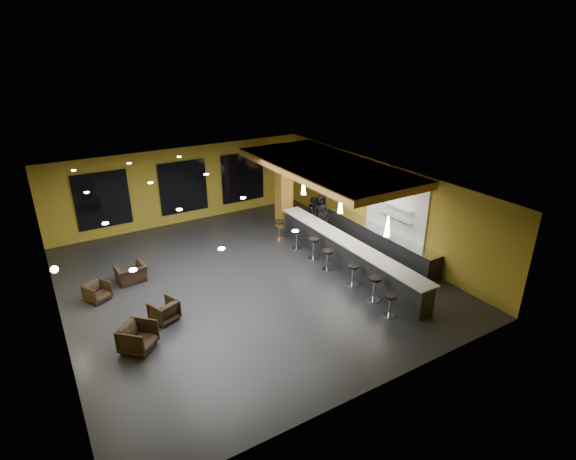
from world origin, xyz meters
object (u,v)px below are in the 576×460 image
staff_c (321,212)px  column (284,190)px  prep_counter (378,240)px  bar_stool_5 (297,237)px  pendant_2 (304,186)px  armchair_a (138,337)px  armchair_b (164,311)px  staff_a (323,223)px  bar_stool_0 (390,303)px  bar_counter (346,254)px  pendant_1 (341,204)px  armchair_d (131,273)px  bar_stool_3 (327,257)px  bar_stool_2 (353,273)px  bar_stool_6 (279,228)px  staff_b (314,214)px  armchair_c (97,292)px  bar_stool_1 (375,286)px  bar_stool_4 (314,246)px  pendant_0 (388,226)px

staff_c → column: bearing=139.9°
prep_counter → bar_stool_5: (-2.76, 1.78, 0.07)m
pendant_2 → armchair_a: size_ratio=0.81×
armchair_b → prep_counter: bearing=161.5°
prep_counter → staff_a: staff_a is taller
staff_a → bar_stool_0: size_ratio=2.14×
bar_stool_5 → bar_counter: bearing=-71.5°
pendant_1 → armchair_d: bearing=160.9°
bar_stool_3 → prep_counter: bearing=7.4°
bar_stool_2 → bar_stool_6: 4.66m
staff_b → armchair_c: size_ratio=2.21×
prep_counter → armchair_c: size_ratio=8.67×
prep_counter → bar_stool_1: prep_counter is taller
staff_c → bar_stool_1: 6.16m
armchair_b → bar_stool_0: size_ratio=1.01×
bar_stool_2 → bar_stool_3: bar_stool_3 is taller
armchair_d → bar_stool_3: bar_stool_3 is taller
armchair_a → staff_b: bearing=-18.7°
prep_counter → staff_c: bearing=104.5°
prep_counter → pendant_1: bearing=180.0°
prep_counter → staff_b: (-1.05, 3.08, 0.34)m
bar_counter → pendant_1: pendant_1 is taller
pendant_2 → column: bearing=90.0°
column → bar_stool_1: column is taller
pendant_1 → prep_counter: bearing=0.0°
armchair_b → armchair_d: armchair_b is taller
bar_stool_4 → bar_stool_3: bearing=-94.1°
armchair_c → bar_stool_6: bearing=-20.7°
pendant_0 → pendant_2: size_ratio=1.00×
bar_stool_2 → bar_stool_3: 1.38m
bar_stool_1 → bar_stool_6: 5.80m
pendant_0 → pendant_1: same height
bar_stool_0 → bar_stool_2: 2.11m
armchair_c → armchair_d: size_ratio=0.71×
pendant_0 → bar_stool_5: bearing=100.1°
bar_stool_0 → bar_stool_1: bar_stool_1 is taller
bar_counter → bar_stool_1: bar_counter is taller
armchair_d → bar_stool_6: 6.30m
column → bar_stool_3: size_ratio=4.47×
staff_a → staff_c: 1.19m
pendant_0 → bar_stool_6: 5.78m
bar_counter → column: column is taller
prep_counter → bar_stool_4: prep_counter is taller
bar_stool_0 → armchair_b: bearing=150.8°
armchair_c → armchair_d: bearing=0.6°
pendant_1 → bar_counter: bearing=-90.0°
pendant_0 → bar_stool_5: size_ratio=0.89×
bar_stool_1 → bar_stool_3: bar_stool_1 is taller
pendant_0 → column: bearing=90.0°
pendant_0 → bar_stool_0: 2.47m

